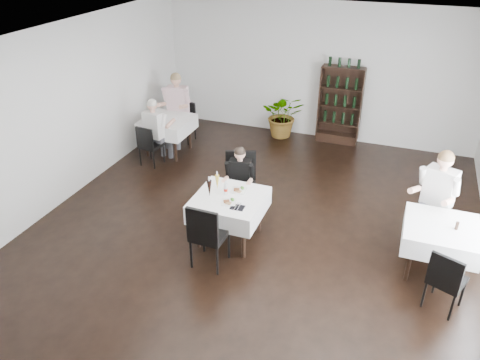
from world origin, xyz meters
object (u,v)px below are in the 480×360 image
(main_table, at_px, (229,205))
(potted_tree, at_px, (283,115))
(diner_main, at_px, (239,178))
(wine_shelf, at_px, (340,106))

(main_table, xyz_separation_m, potted_tree, (-0.34, 4.20, -0.11))
(main_table, xyz_separation_m, diner_main, (-0.10, 0.69, 0.10))
(potted_tree, distance_m, diner_main, 3.53)
(potted_tree, bearing_deg, diner_main, -86.12)
(main_table, height_order, diner_main, diner_main)
(main_table, bearing_deg, potted_tree, 94.57)
(wine_shelf, height_order, potted_tree, wine_shelf)
(wine_shelf, xyz_separation_m, potted_tree, (-1.24, -0.11, -0.33))
(potted_tree, bearing_deg, wine_shelf, 5.29)
(wine_shelf, bearing_deg, main_table, -101.78)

